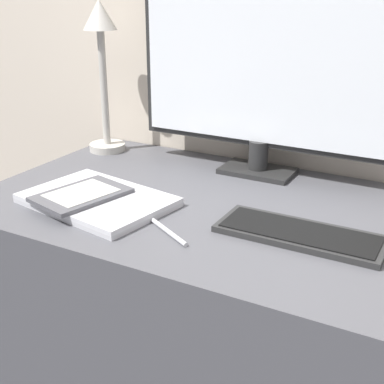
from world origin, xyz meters
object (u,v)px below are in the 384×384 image
(desk_lamp, at_px, (102,55))
(laptop, at_px, (98,200))
(ereader, at_px, (81,195))
(pen, at_px, (166,230))
(keyboard, at_px, (300,234))
(monitor, at_px, (263,69))

(desk_lamp, bearing_deg, laptop, -56.01)
(ereader, height_order, desk_lamp, desk_lamp)
(laptop, distance_m, pen, 0.21)
(ereader, distance_m, desk_lamp, 0.47)
(keyboard, distance_m, laptop, 0.44)
(keyboard, xyz_separation_m, ereader, (-0.46, -0.08, 0.02))
(keyboard, relative_size, laptop, 0.93)
(ereader, relative_size, desk_lamp, 0.53)
(monitor, bearing_deg, keyboard, -55.39)
(laptop, xyz_separation_m, ereader, (-0.03, -0.02, 0.01))
(monitor, relative_size, pen, 4.91)
(laptop, distance_m, ereader, 0.04)
(ereader, bearing_deg, keyboard, 9.33)
(ereader, xyz_separation_m, pen, (0.23, -0.03, -0.02))
(monitor, distance_m, laptop, 0.49)
(keyboard, height_order, pen, keyboard)
(monitor, height_order, ereader, monitor)
(monitor, xyz_separation_m, keyboard, (0.21, -0.30, -0.25))
(laptop, height_order, desk_lamp, desk_lamp)
(keyboard, bearing_deg, laptop, -172.63)
(keyboard, height_order, ereader, ereader)
(monitor, distance_m, pen, 0.48)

